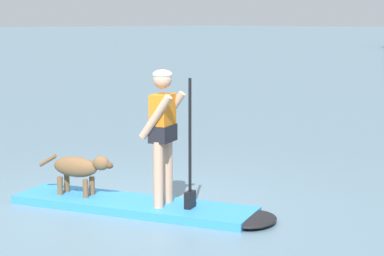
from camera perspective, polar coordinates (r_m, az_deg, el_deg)
The scene contains 4 objects.
ground_plane at distance 8.44m, azimuth -4.99°, elevation -6.78°, with size 400.00×400.00×0.00m, color slate.
paddleboard at distance 8.33m, azimuth -3.61°, elevation -6.62°, with size 3.36×2.03×0.10m.
person_paddler at distance 8.03m, azimuth -2.36°, elevation 0.00°, with size 0.68×0.60×1.62m.
dog at distance 8.71m, azimuth -9.45°, elevation -3.33°, with size 1.03×0.51×0.53m.
Camera 1 is at (6.41, -5.00, 2.30)m, focal length 63.64 mm.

